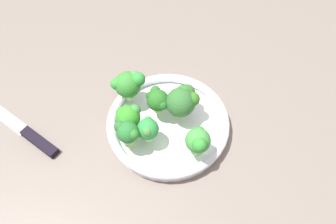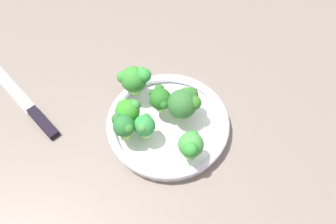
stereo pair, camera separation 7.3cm
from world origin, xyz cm
name	(u,v)px [view 1 (the left image)]	position (x,y,z in cm)	size (l,w,h in cm)	color
ground_plane	(151,134)	(0.00, 0.00, -1.25)	(130.00, 130.00, 2.50)	slate
bowl	(168,124)	(3.78, 1.00, 1.73)	(26.33, 26.33, 3.40)	white
broccoli_floret_0	(128,118)	(-4.22, -1.15, 7.00)	(5.10, 5.81, 6.13)	#98DA72
broccoli_floret_1	(198,141)	(9.86, -6.15, 7.47)	(4.99, 5.66, 6.87)	#76B95F
broccoli_floret_2	(128,133)	(-3.82, -4.82, 7.34)	(5.06, 4.39, 6.32)	#88BE5C
broccoli_floret_3	(129,84)	(-4.80, 6.74, 7.93)	(7.32, 5.67, 7.34)	#8BCE58
broccoli_floret_4	(182,100)	(6.67, 3.43, 7.36)	(7.04, 7.04, 6.97)	#87BE51
broccoli_floret_5	(149,129)	(0.22, -3.49, 6.69)	(4.41, 4.69, 5.59)	#93CD62
broccoli_floret_6	(158,100)	(1.49, 3.55, 6.95)	(4.80, 5.40, 5.90)	#85C45E
knife	(25,131)	(-27.18, -1.41, 0.55)	(23.42, 16.83, 1.50)	silver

